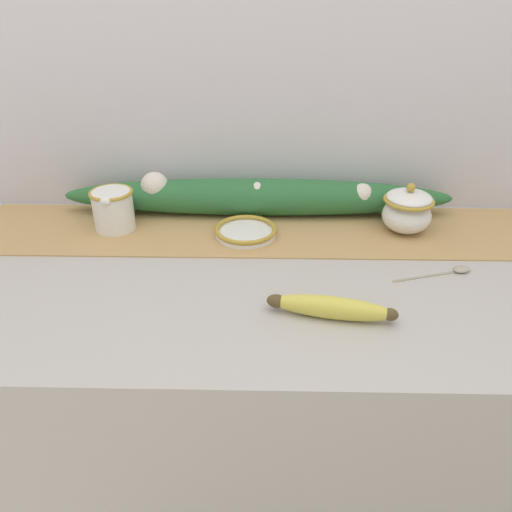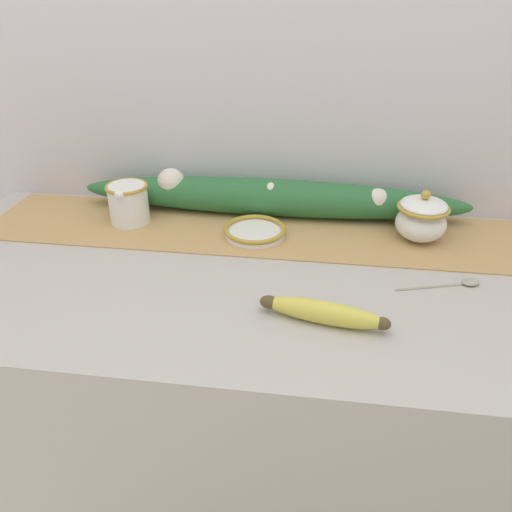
{
  "view_description": "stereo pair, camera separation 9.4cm",
  "coord_description": "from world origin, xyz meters",
  "px_view_note": "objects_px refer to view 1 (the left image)",
  "views": [
    {
      "loc": [
        0.02,
        -0.84,
        1.41
      ],
      "look_at": [
        0.0,
        -0.02,
        0.94
      ],
      "focal_mm": 35.0,
      "sensor_mm": 36.0,
      "label": 1
    },
    {
      "loc": [
        0.11,
        -0.83,
        1.41
      ],
      "look_at": [
        0.0,
        -0.02,
        0.94
      ],
      "focal_mm": 35.0,
      "sensor_mm": 36.0,
      "label": 2
    }
  ],
  "objects_px": {
    "spoon": "(455,270)",
    "sugar_bowl": "(407,210)",
    "small_dish": "(246,231)",
    "banana": "(331,307)",
    "cream_pitcher": "(113,208)"
  },
  "relations": [
    {
      "from": "spoon",
      "to": "sugar_bowl",
      "type": "bearing_deg",
      "value": 92.83
    },
    {
      "from": "sugar_bowl",
      "to": "small_dish",
      "type": "relative_size",
      "value": 0.83
    },
    {
      "from": "sugar_bowl",
      "to": "small_dish",
      "type": "xyz_separation_m",
      "value": [
        -0.36,
        -0.03,
        -0.04
      ]
    },
    {
      "from": "sugar_bowl",
      "to": "spoon",
      "type": "bearing_deg",
      "value": -70.95
    },
    {
      "from": "banana",
      "to": "cream_pitcher",
      "type": "bearing_deg",
      "value": 144.44
    },
    {
      "from": "sugar_bowl",
      "to": "small_dish",
      "type": "height_order",
      "value": "sugar_bowl"
    },
    {
      "from": "sugar_bowl",
      "to": "small_dish",
      "type": "bearing_deg",
      "value": -175.28
    },
    {
      "from": "small_dish",
      "to": "banana",
      "type": "bearing_deg",
      "value": -61.97
    },
    {
      "from": "small_dish",
      "to": "banana",
      "type": "distance_m",
      "value": 0.33
    },
    {
      "from": "sugar_bowl",
      "to": "small_dish",
      "type": "distance_m",
      "value": 0.36
    },
    {
      "from": "banana",
      "to": "spoon",
      "type": "xyz_separation_m",
      "value": [
        0.26,
        0.15,
        -0.02
      ]
    },
    {
      "from": "cream_pitcher",
      "to": "spoon",
      "type": "xyz_separation_m",
      "value": [
        0.72,
        -0.18,
        -0.05
      ]
    },
    {
      "from": "small_dish",
      "to": "spoon",
      "type": "bearing_deg",
      "value": -18.97
    },
    {
      "from": "banana",
      "to": "small_dish",
      "type": "bearing_deg",
      "value": 118.03
    },
    {
      "from": "cream_pitcher",
      "to": "spoon",
      "type": "height_order",
      "value": "cream_pitcher"
    }
  ]
}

